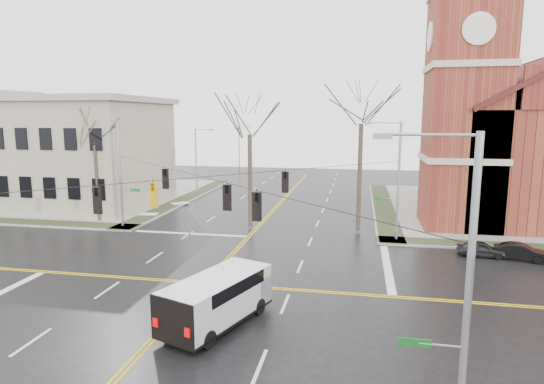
% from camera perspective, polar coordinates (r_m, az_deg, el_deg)
% --- Properties ---
extents(ground, '(120.00, 120.00, 0.00)m').
position_cam_1_polar(ground, '(27.00, -8.38, -11.27)').
color(ground, black).
rests_on(ground, ground).
extents(sidewalks, '(80.00, 80.00, 0.17)m').
position_cam_1_polar(sidewalks, '(26.98, -8.39, -11.12)').
color(sidewalks, gray).
rests_on(sidewalks, ground).
extents(road_markings, '(100.00, 100.00, 0.01)m').
position_cam_1_polar(road_markings, '(27.00, -8.38, -11.26)').
color(road_markings, gold).
rests_on(road_markings, ground).
extents(church, '(24.28, 27.48, 27.50)m').
position_cam_1_polar(church, '(51.23, 29.65, 7.03)').
color(church, maroon).
rests_on(church, ground).
extents(civic_building_a, '(18.00, 14.00, 11.00)m').
position_cam_1_polar(civic_building_a, '(53.53, -23.95, 4.35)').
color(civic_building_a, gray).
rests_on(civic_building_a, ground).
extents(signal_pole_ne, '(2.75, 0.22, 9.00)m').
position_cam_1_polar(signal_pole_ne, '(35.70, 15.34, 1.78)').
color(signal_pole_ne, gray).
rests_on(signal_pole_ne, ground).
extents(signal_pole_nw, '(2.75, 0.22, 9.00)m').
position_cam_1_polar(signal_pole_nw, '(40.75, -18.32, 2.55)').
color(signal_pole_nw, gray).
rests_on(signal_pole_nw, ground).
extents(signal_pole_se, '(2.75, 0.22, 9.00)m').
position_cam_1_polar(signal_pole_se, '(13.41, 22.70, -11.20)').
color(signal_pole_se, gray).
rests_on(signal_pole_se, ground).
extents(span_wires, '(23.02, 23.02, 0.03)m').
position_cam_1_polar(span_wires, '(25.49, -8.72, 1.88)').
color(span_wires, black).
rests_on(span_wires, ground).
extents(traffic_signals, '(8.21, 8.26, 1.30)m').
position_cam_1_polar(traffic_signals, '(24.98, -9.18, -0.02)').
color(traffic_signals, black).
rests_on(traffic_signals, ground).
extents(streetlight_north_a, '(2.30, 0.20, 8.00)m').
position_cam_1_polar(streetlight_north_a, '(55.46, -9.38, 4.11)').
color(streetlight_north_a, gray).
rests_on(streetlight_north_a, ground).
extents(streetlight_north_b, '(2.30, 0.20, 8.00)m').
position_cam_1_polar(streetlight_north_b, '(74.48, -4.04, 5.55)').
color(streetlight_north_b, gray).
rests_on(streetlight_north_b, ground).
extents(cargo_van, '(4.23, 6.37, 2.27)m').
position_cam_1_polar(cargo_van, '(21.68, -6.50, -12.75)').
color(cargo_van, white).
rests_on(cargo_van, ground).
extents(parked_car_a, '(3.22, 1.50, 1.07)m').
position_cam_1_polar(parked_car_a, '(34.56, 24.75, -6.49)').
color(parked_car_a, black).
rests_on(parked_car_a, ground).
extents(parked_car_b, '(3.56, 2.09, 1.11)m').
position_cam_1_polar(parked_car_b, '(34.91, 28.78, -6.61)').
color(parked_car_b, black).
rests_on(parked_car_b, ground).
extents(tree_nw_far, '(4.00, 4.00, 10.27)m').
position_cam_1_polar(tree_nw_far, '(43.55, -21.35, 6.10)').
color(tree_nw_far, '#372B23').
rests_on(tree_nw_far, ground).
extents(tree_nw_near, '(4.00, 4.00, 11.83)m').
position_cam_1_polar(tree_nw_near, '(38.11, -2.82, 8.01)').
color(tree_nw_near, '#372B23').
rests_on(tree_nw_near, ground).
extents(tree_ne, '(4.00, 4.00, 13.22)m').
position_cam_1_polar(tree_ne, '(37.30, 11.16, 9.33)').
color(tree_ne, '#372B23').
rests_on(tree_ne, ground).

